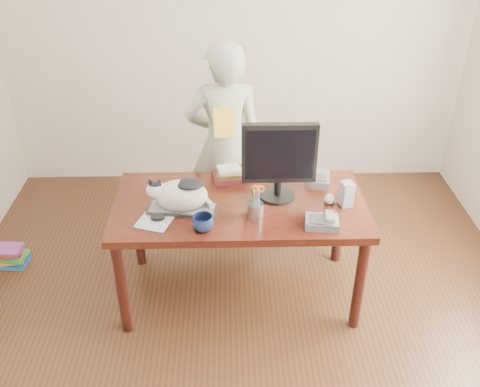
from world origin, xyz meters
name	(u,v)px	position (x,y,z in m)	size (l,w,h in m)	color
room	(243,166)	(0.00, 0.00, 1.35)	(4.50, 4.50, 4.50)	black
desk	(240,215)	(0.00, 0.68, 0.60)	(1.60, 0.80, 0.75)	black
keyboard	(182,209)	(-0.36, 0.52, 0.76)	(0.44, 0.21, 0.03)	black
cat	(179,194)	(-0.37, 0.52, 0.87)	(0.42, 0.24, 0.24)	silver
monitor	(279,158)	(0.24, 0.65, 1.05)	(0.46, 0.23, 0.52)	black
pen_cup	(256,209)	(0.09, 0.43, 0.81)	(0.10, 0.10, 0.23)	#95959A
mousepad	(154,222)	(-0.52, 0.40, 0.75)	(0.24, 0.23, 0.00)	silver
mouse	(158,217)	(-0.50, 0.42, 0.77)	(0.10, 0.08, 0.04)	black
coffee_mug	(203,223)	(-0.22, 0.31, 0.80)	(0.13, 0.13, 0.10)	black
phone	(323,222)	(0.49, 0.34, 0.78)	(0.21, 0.17, 0.09)	#5A5A5E
speaker	(347,194)	(0.67, 0.56, 0.83)	(0.09, 0.10, 0.16)	gray
baseball	(329,199)	(0.57, 0.58, 0.78)	(0.07, 0.07, 0.07)	white
book_stack	(231,174)	(-0.05, 0.90, 0.79)	(0.26, 0.21, 0.09)	#491319
calculator	(318,179)	(0.53, 0.83, 0.78)	(0.18, 0.22, 0.06)	#5A5A5E
person	(225,144)	(-0.09, 1.34, 0.79)	(0.58, 0.38, 1.58)	silver
held_book	(224,122)	(-0.09, 1.17, 1.05)	(0.16, 0.10, 0.21)	yellow
book_pile_b	(10,256)	(-1.72, 0.95, 0.07)	(0.26, 0.20, 0.15)	navy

